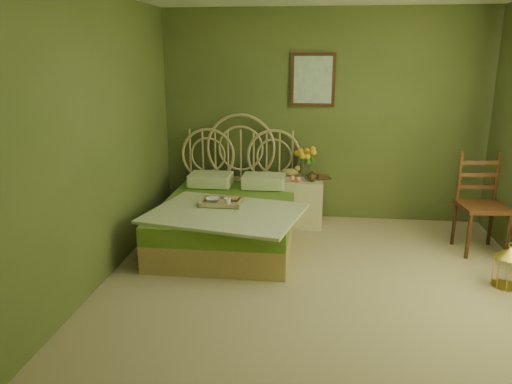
# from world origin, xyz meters

# --- Properties ---
(floor) EXTENTS (4.50, 4.50, 0.00)m
(floor) POSITION_xyz_m (0.00, 0.00, 0.00)
(floor) COLOR tan
(floor) RESTS_ON ground
(wall_back) EXTENTS (4.00, 0.00, 4.00)m
(wall_back) POSITION_xyz_m (0.00, 2.25, 1.30)
(wall_back) COLOR #5C6635
(wall_back) RESTS_ON floor
(wall_left) EXTENTS (0.00, 4.50, 4.50)m
(wall_left) POSITION_xyz_m (-2.00, 0.00, 1.30)
(wall_left) COLOR #5C6635
(wall_left) RESTS_ON floor
(wall_art) EXTENTS (0.54, 0.04, 0.64)m
(wall_art) POSITION_xyz_m (-0.13, 2.22, 1.75)
(wall_art) COLOR #3C1A10
(wall_art) RESTS_ON wall_back
(bed) EXTENTS (1.69, 2.14, 1.32)m
(bed) POSITION_xyz_m (-1.02, 1.24, 0.29)
(bed) COLOR tan
(bed) RESTS_ON floor
(nightstand) EXTENTS (0.53, 0.53, 1.01)m
(nightstand) POSITION_xyz_m (-0.23, 1.94, 0.36)
(nightstand) COLOR beige
(nightstand) RESTS_ON floor
(chair) EXTENTS (0.52, 0.52, 1.06)m
(chair) POSITION_xyz_m (1.70, 1.33, 0.59)
(chair) COLOR #3C1A10
(chair) RESTS_ON floor
(birdcage) EXTENTS (0.25, 0.25, 0.38)m
(birdcage) POSITION_xyz_m (1.70, 0.40, 0.19)
(birdcage) COLOR gold
(birdcage) RESTS_ON floor
(book_lower) EXTENTS (0.22, 0.26, 0.02)m
(book_lower) POSITION_xyz_m (-0.05, 1.95, 0.59)
(book_lower) COLOR #381E0F
(book_lower) RESTS_ON nightstand
(book_upper) EXTENTS (0.17, 0.22, 0.02)m
(book_upper) POSITION_xyz_m (-0.05, 1.95, 0.61)
(book_upper) COLOR #472819
(book_upper) RESTS_ON nightstand
(cereal_bowl) EXTENTS (0.18, 0.18, 0.04)m
(cereal_bowl) POSITION_xyz_m (-1.16, 1.06, 0.53)
(cereal_bowl) COLOR white
(cereal_bowl) RESTS_ON bed
(coffee_cup) EXTENTS (0.10, 0.10, 0.08)m
(coffee_cup) POSITION_xyz_m (-0.98, 0.95, 0.55)
(coffee_cup) COLOR white
(coffee_cup) RESTS_ON bed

